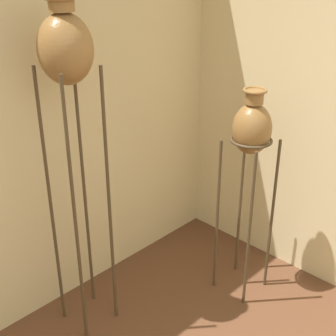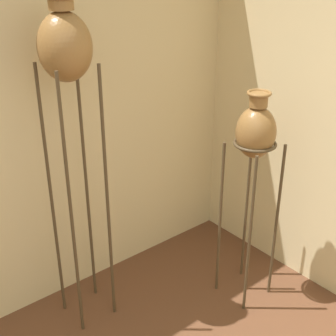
# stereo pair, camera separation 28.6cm
# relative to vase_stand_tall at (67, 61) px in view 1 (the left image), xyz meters

# --- Properties ---
(vase_stand_tall) EXTENTS (0.29, 0.29, 2.05)m
(vase_stand_tall) POSITION_rel_vase_stand_tall_xyz_m (0.00, 0.00, 0.00)
(vase_stand_tall) COLOR #473823
(vase_stand_tall) RESTS_ON ground_plane
(vase_stand_medium) EXTENTS (0.29, 0.29, 1.49)m
(vase_stand_medium) POSITION_rel_vase_stand_tall_xyz_m (0.96, -0.53, -0.54)
(vase_stand_medium) COLOR #473823
(vase_stand_medium) RESTS_ON ground_plane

